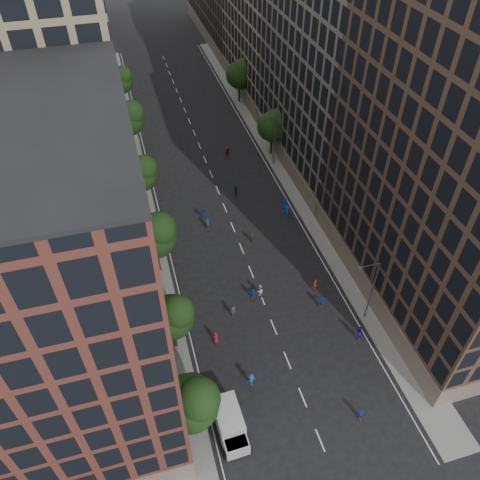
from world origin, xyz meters
The scene contains 39 objects.
ground centered at (0.00, 40.00, 0.00)m, with size 240.00×240.00×0.00m, color black.
sidewalk_left centered at (-12.00, 47.50, 0.07)m, with size 4.00×105.00×0.15m, color slate.
sidewalk_right centered at (12.00, 47.50, 0.07)m, with size 4.00×105.00×0.15m, color slate.
bldg_left_a centered at (-19.00, 11.00, 15.00)m, with size 14.00×22.00×30.00m, color #5C2B23.
bldg_left_b centered at (-19.00, 35.00, 17.00)m, with size 14.00×26.00×34.00m, color #8D7C5C.
bldg_left_c centered at (-19.00, 58.00, 14.00)m, with size 14.00×20.00×28.00m, color #5C2B23.
bldg_left_d centered at (-19.00, 82.00, 16.00)m, with size 14.00×28.00×32.00m, color #2C231D.
bldg_right_a centered at (19.00, 15.00, 18.00)m, with size 14.00×30.00×36.00m, color #493427.
bldg_right_b centered at (19.00, 44.00, 16.50)m, with size 14.00×28.00×33.00m, color #625A51.
bldg_right_c centered at (19.00, 71.00, 17.50)m, with size 14.00×26.00×35.00m, color #8D7C5C.
tree_left_0 centered at (-11.01, 3.85, 5.96)m, with size 5.20×5.20×8.83m.
tree_left_1 centered at (-11.02, 13.86, 5.55)m, with size 4.80×4.80×8.21m.
tree_left_2 centered at (-10.99, 25.83, 6.36)m, with size 5.60×5.60×9.45m.
tree_left_3 centered at (-11.02, 39.85, 5.82)m, with size 5.00×5.00×8.58m.
tree_left_4 centered at (-11.00, 55.84, 6.10)m, with size 5.40×5.40×9.08m.
tree_left_5 centered at (-11.02, 71.86, 5.68)m, with size 4.80×4.80×8.33m.
tree_right_a centered at (11.38, 47.85, 5.63)m, with size 5.00×5.00×8.39m.
tree_right_b centered at (11.39, 67.85, 5.96)m, with size 5.20×5.20×8.83m.
streetlamp_near centered at (10.37, 12.00, 5.17)m, with size 2.64×0.22×9.06m.
streetlamp_far centered at (10.37, 45.00, 5.17)m, with size 2.64×0.22×9.06m.
cargo_van centered at (-7.92, 3.12, 1.48)m, with size 2.64×5.35×2.81m.
skater_0 centered at (-8.50, 2.96, 0.76)m, with size 0.74×0.48×1.52m, color #143FA4.
skater_1 centered at (4.55, 1.04, 0.75)m, with size 0.55×0.36×1.50m, color #131C9B.
skater_2 centered at (8.50, 9.61, 0.89)m, with size 0.87×0.68×1.78m, color #13149D.
skater_3 centered at (-4.60, 7.31, 0.86)m, with size 1.11×0.64×1.72m, color #1547B0.
skater_4 centered at (-6.83, 5.08, 0.85)m, with size 1.00×0.42×1.71m, color #1520AC.
skater_5 centered at (6.35, 14.90, 0.79)m, with size 1.46×0.46×1.57m, color #1343A2.
skater_6 centered at (-6.85, 13.33, 0.78)m, with size 0.77×0.50×1.57m, color maroon.
skater_7 centered at (6.61, 17.58, 0.83)m, with size 0.60×0.40×1.65m, color maroon.
skater_8 centered at (-0.13, 18.50, 0.84)m, with size 0.82×0.64×1.69m, color white.
skater_9 centered at (-4.08, 16.36, 0.77)m, with size 1.00×0.58×1.55m, color #38383C.
skater_10 centered at (1.74, 27.88, 0.76)m, with size 0.89×0.37×1.51m, color #1D621D.
skater_11 centered at (-1.07, 18.39, 0.76)m, with size 1.41×0.45×1.52m, color blue.
skater_12 centered at (8.50, 33.48, 0.87)m, with size 0.85×0.55×1.73m, color #1734BB.
skater_13 centered at (-3.45, 32.26, 0.82)m, with size 0.60×0.39×1.63m, color #13419E.
skater_14 centered at (2.28, 38.48, 0.82)m, with size 0.80×0.62×1.64m, color #121595.
skater_15 centered at (8.12, 31.77, 0.91)m, with size 1.18×0.68×1.82m, color #173FBB.
skater_16 centered at (-3.59, 34.41, 0.88)m, with size 1.03×0.43×1.75m, color #153AAE.
skater_17 centered at (3.85, 49.09, 0.90)m, with size 1.67×0.53×1.80m, color #A81F1C.
Camera 1 is at (-12.50, -16.51, 43.71)m, focal length 35.00 mm.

